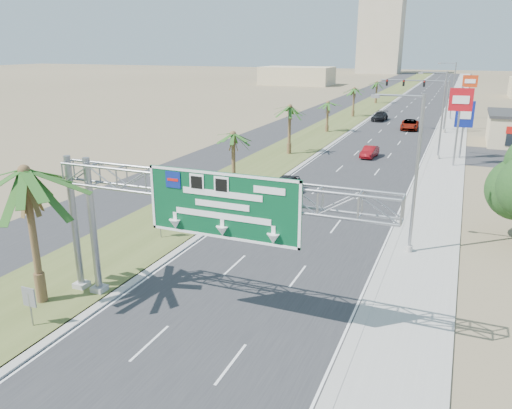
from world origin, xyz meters
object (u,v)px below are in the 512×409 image
at_px(sign_gantry, 196,198).
at_px(pole_sign_red_far, 470,86).
at_px(pole_sign_blue, 464,116).
at_px(palm_near, 24,172).
at_px(car_far, 380,116).
at_px(car_mid_lane, 370,152).
at_px(pole_sign_red_near, 461,104).
at_px(signal_mast, 433,100).
at_px(car_right_lane, 410,125).
at_px(car_left_lane, 285,186).

xyz_separation_m(sign_gantry, pole_sign_red_far, (11.12, 66.91, 0.75)).
relative_size(pole_sign_blue, pole_sign_red_far, 0.80).
height_order(palm_near, car_far, palm_near).
bearing_deg(pole_sign_red_far, car_mid_lane, -110.75).
xyz_separation_m(pole_sign_red_near, pole_sign_blue, (0.55, 4.34, -1.78)).
bearing_deg(pole_sign_blue, pole_sign_red_far, 89.48).
distance_m(car_mid_lane, pole_sign_red_far, 29.31).
xyz_separation_m(sign_gantry, car_mid_lane, (0.96, 40.11, -5.39)).
bearing_deg(pole_sign_blue, palm_near, -112.81).
xyz_separation_m(palm_near, pole_sign_red_far, (19.26, 68.84, -0.12)).
relative_size(signal_mast, pole_sign_red_near, 1.19).
bearing_deg(palm_near, sign_gantry, 13.32).
height_order(car_mid_lane, pole_sign_blue, pole_sign_blue).
xyz_separation_m(car_mid_lane, pole_sign_blue, (9.94, 3.23, 4.33)).
relative_size(palm_near, car_right_lane, 1.47).
distance_m(sign_gantry, signal_mast, 62.37).
relative_size(signal_mast, pole_sign_blue, 1.49).
xyz_separation_m(sign_gantry, car_far, (-2.98, 71.93, -5.29)).
bearing_deg(palm_near, car_mid_lane, 77.79).
distance_m(sign_gantry, car_far, 72.19).
height_order(sign_gantry, pole_sign_red_near, pole_sign_red_near).
xyz_separation_m(car_right_lane, pole_sign_red_near, (7.30, -24.44, 5.98)).
bearing_deg(car_far, car_right_lane, -51.30).
bearing_deg(sign_gantry, pole_sign_red_far, 80.57).
bearing_deg(car_right_lane, car_mid_lane, -98.47).
xyz_separation_m(car_left_lane, car_right_lane, (6.22, 41.90, -0.02)).
bearing_deg(palm_near, pole_sign_blue, 67.19).
relative_size(palm_near, car_left_lane, 1.75).
height_order(sign_gantry, car_far, sign_gantry).
distance_m(sign_gantry, car_right_lane, 63.73).
height_order(sign_gantry, pole_sign_blue, sign_gantry).
relative_size(palm_near, car_far, 1.57).
distance_m(sign_gantry, car_mid_lane, 40.48).
relative_size(signal_mast, car_mid_lane, 2.55).
bearing_deg(car_far, car_left_lane, -86.94).
distance_m(palm_near, pole_sign_red_far, 71.48).
xyz_separation_m(signal_mast, car_left_lane, (-9.40, -40.51, -4.04)).
relative_size(car_left_lane, car_mid_lane, 1.19).
distance_m(signal_mast, pole_sign_red_near, 23.49).
xyz_separation_m(pole_sign_blue, pole_sign_red_far, (0.21, 23.57, 1.82)).
distance_m(signal_mast, pole_sign_red_far, 7.17).
bearing_deg(car_left_lane, signal_mast, 75.33).
distance_m(car_right_lane, pole_sign_red_far, 10.64).
distance_m(car_right_lane, pole_sign_blue, 21.97).
bearing_deg(car_mid_lane, car_right_lane, 89.39).
distance_m(signal_mast, car_far, 14.12).
bearing_deg(pole_sign_red_near, sign_gantry, -104.87).
relative_size(car_mid_lane, pole_sign_red_near, 0.47).
bearing_deg(car_left_lane, pole_sign_red_far, 70.92).
bearing_deg(pole_sign_red_far, pole_sign_red_near, -91.56).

